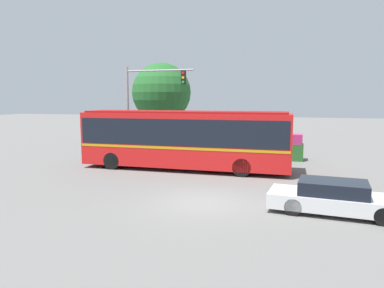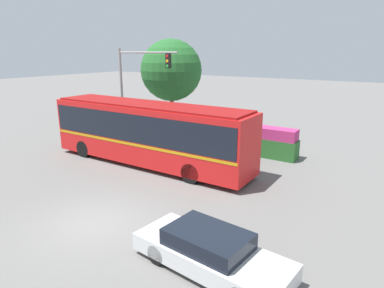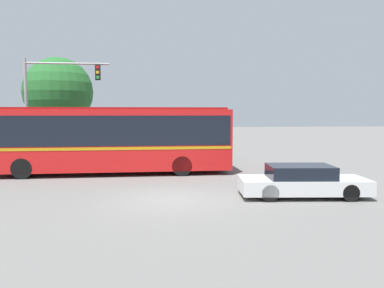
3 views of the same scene
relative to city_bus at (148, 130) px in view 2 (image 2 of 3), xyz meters
name	(u,v)px [view 2 (image 2 of 3)]	position (x,y,z in m)	size (l,w,h in m)	color
ground_plane	(96,222)	(2.69, -6.21, -1.94)	(140.00, 140.00, 0.00)	slate
city_bus	(148,130)	(0.00, 0.00, 0.00)	(12.18, 2.55, 3.42)	red
sedan_foreground	(210,252)	(7.61, -6.28, -1.37)	(4.84, 2.22, 1.19)	silver
traffic_light_pole	(135,81)	(-3.95, 3.38, 2.25)	(4.90, 0.24, 6.32)	gray
flowering_hedge	(232,137)	(2.67, 5.01, -1.07)	(8.25, 1.06, 1.78)	#286028
street_tree_left	(171,70)	(-4.51, 8.29, 2.70)	(4.87, 4.87, 7.09)	brown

